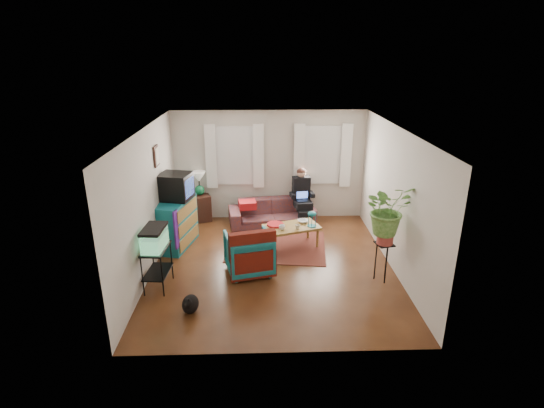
{
  "coord_description": "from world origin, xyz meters",
  "views": [
    {
      "loc": [
        -0.25,
        -7.22,
        3.89
      ],
      "look_at": [
        0.0,
        0.4,
        1.1
      ],
      "focal_mm": 28.0,
      "sensor_mm": 36.0,
      "label": 1
    }
  ],
  "objects_px": {
    "plant_stand": "(383,262)",
    "side_table": "(201,208)",
    "dresser": "(175,223)",
    "armchair": "(249,251)",
    "aquarium_stand": "(158,268)",
    "sofa": "(272,208)",
    "coffee_table": "(291,236)"
  },
  "relations": [
    {
      "from": "side_table",
      "to": "armchair",
      "type": "height_order",
      "value": "armchair"
    },
    {
      "from": "coffee_table",
      "to": "plant_stand",
      "type": "height_order",
      "value": "plant_stand"
    },
    {
      "from": "side_table",
      "to": "dresser",
      "type": "height_order",
      "value": "dresser"
    },
    {
      "from": "side_table",
      "to": "sofa",
      "type": "bearing_deg",
      "value": -9.78
    },
    {
      "from": "side_table",
      "to": "coffee_table",
      "type": "height_order",
      "value": "side_table"
    },
    {
      "from": "armchair",
      "to": "aquarium_stand",
      "type": "bearing_deg",
      "value": 3.77
    },
    {
      "from": "dresser",
      "to": "coffee_table",
      "type": "relative_size",
      "value": 1.0
    },
    {
      "from": "aquarium_stand",
      "to": "coffee_table",
      "type": "height_order",
      "value": "aquarium_stand"
    },
    {
      "from": "sofa",
      "to": "aquarium_stand",
      "type": "distance_m",
      "value": 3.45
    },
    {
      "from": "coffee_table",
      "to": "plant_stand",
      "type": "bearing_deg",
      "value": -61.81
    },
    {
      "from": "side_table",
      "to": "armchair",
      "type": "bearing_deg",
      "value": -64.92
    },
    {
      "from": "armchair",
      "to": "coffee_table",
      "type": "distance_m",
      "value": 1.36
    },
    {
      "from": "plant_stand",
      "to": "side_table",
      "type": "bearing_deg",
      "value": 140.4
    },
    {
      "from": "sofa",
      "to": "armchair",
      "type": "relative_size",
      "value": 2.4
    },
    {
      "from": "dresser",
      "to": "aquarium_stand",
      "type": "height_order",
      "value": "dresser"
    },
    {
      "from": "sofa",
      "to": "coffee_table",
      "type": "bearing_deg",
      "value": -81.69
    },
    {
      "from": "sofa",
      "to": "plant_stand",
      "type": "height_order",
      "value": "sofa"
    },
    {
      "from": "sofa",
      "to": "side_table",
      "type": "relative_size",
      "value": 3.12
    },
    {
      "from": "aquarium_stand",
      "to": "plant_stand",
      "type": "distance_m",
      "value": 3.93
    },
    {
      "from": "side_table",
      "to": "plant_stand",
      "type": "distance_m",
      "value": 4.64
    },
    {
      "from": "coffee_table",
      "to": "armchair",
      "type": "bearing_deg",
      "value": -148.18
    },
    {
      "from": "side_table",
      "to": "plant_stand",
      "type": "bearing_deg",
      "value": -39.6
    },
    {
      "from": "sofa",
      "to": "dresser",
      "type": "relative_size",
      "value": 1.78
    },
    {
      "from": "sofa",
      "to": "side_table",
      "type": "height_order",
      "value": "sofa"
    },
    {
      "from": "aquarium_stand",
      "to": "armchair",
      "type": "height_order",
      "value": "armchair"
    },
    {
      "from": "sofa",
      "to": "coffee_table",
      "type": "height_order",
      "value": "sofa"
    },
    {
      "from": "side_table",
      "to": "coffee_table",
      "type": "distance_m",
      "value": 2.58
    },
    {
      "from": "armchair",
      "to": "plant_stand",
      "type": "height_order",
      "value": "armchair"
    },
    {
      "from": "sofa",
      "to": "side_table",
      "type": "xyz_separation_m",
      "value": [
        -1.7,
        0.29,
        -0.07
      ]
    },
    {
      "from": "dresser",
      "to": "armchair",
      "type": "height_order",
      "value": "dresser"
    },
    {
      "from": "dresser",
      "to": "plant_stand",
      "type": "xyz_separation_m",
      "value": [
        3.91,
        -1.54,
        -0.14
      ]
    },
    {
      "from": "armchair",
      "to": "coffee_table",
      "type": "height_order",
      "value": "armchair"
    }
  ]
}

